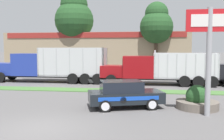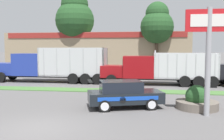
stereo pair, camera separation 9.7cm
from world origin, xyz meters
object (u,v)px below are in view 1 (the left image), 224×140
(rally_car, at_px, (124,94))
(dump_truck_trail, at_px, (149,70))
(store_sign_post, at_px, (209,41))
(stone_planter, at_px, (197,101))
(dump_truck_lead, at_px, (41,67))

(rally_car, bearing_deg, dump_truck_trail, 81.18)
(store_sign_post, bearing_deg, dump_truck_trail, 104.19)
(stone_planter, bearing_deg, store_sign_post, -83.10)
(dump_truck_lead, xyz_separation_m, stone_planter, (14.06, -10.28, -1.16))
(rally_car, relative_size, store_sign_post, 0.84)
(dump_truck_trail, xyz_separation_m, stone_planter, (2.68, -9.78, -1.02))
(rally_car, height_order, stone_planter, rally_car)
(store_sign_post, distance_m, stone_planter, 3.76)
(rally_car, xyz_separation_m, store_sign_post, (4.45, -1.25, 3.02))
(store_sign_post, bearing_deg, rally_car, 164.34)
(dump_truck_trail, bearing_deg, rally_car, -98.82)
(store_sign_post, relative_size, stone_planter, 2.31)
(dump_truck_trail, distance_m, stone_planter, 10.19)
(dump_truck_lead, bearing_deg, stone_planter, -36.17)
(dump_truck_trail, relative_size, store_sign_post, 1.99)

